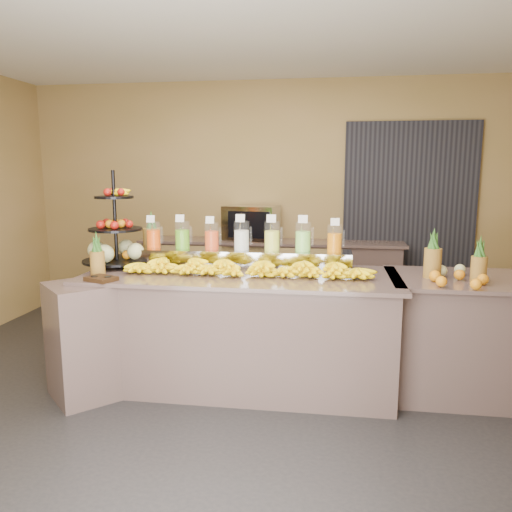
% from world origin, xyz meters
% --- Properties ---
extents(ground, '(6.00, 6.00, 0.00)m').
position_xyz_m(ground, '(0.00, 0.00, 0.00)').
color(ground, black).
rests_on(ground, ground).
extents(room_envelope, '(6.04, 5.02, 2.82)m').
position_xyz_m(room_envelope, '(0.19, 0.79, 1.88)').
color(room_envelope, olive).
rests_on(room_envelope, ground).
extents(buffet_counter, '(2.75, 1.25, 0.93)m').
position_xyz_m(buffet_counter, '(-0.12, 0.26, 0.47)').
color(buffet_counter, gray).
rests_on(buffet_counter, ground).
extents(right_counter, '(1.08, 0.88, 0.93)m').
position_xyz_m(right_counter, '(1.70, 0.40, 0.47)').
color(right_counter, gray).
rests_on(right_counter, ground).
extents(back_ledge, '(3.10, 0.55, 0.93)m').
position_xyz_m(back_ledge, '(0.00, 2.25, 0.47)').
color(back_ledge, gray).
rests_on(back_ledge, ground).
extents(pitcher_tray, '(1.85, 0.30, 0.15)m').
position_xyz_m(pitcher_tray, '(-0.04, 0.58, 1.01)').
color(pitcher_tray, gray).
rests_on(pitcher_tray, buffet_counter).
extents(juice_pitcher_orange_a, '(0.12, 0.13, 0.30)m').
position_xyz_m(juice_pitcher_orange_a, '(-0.82, 0.58, 1.18)').
color(juice_pitcher_orange_a, silver).
rests_on(juice_pitcher_orange_a, pitcher_tray).
extents(juice_pitcher_green, '(0.13, 0.13, 0.31)m').
position_xyz_m(juice_pitcher_green, '(-0.56, 0.58, 1.18)').
color(juice_pitcher_green, silver).
rests_on(juice_pitcher_green, pitcher_tray).
extents(juice_pitcher_orange_b, '(0.12, 0.13, 0.30)m').
position_xyz_m(juice_pitcher_orange_b, '(-0.30, 0.58, 1.18)').
color(juice_pitcher_orange_b, silver).
rests_on(juice_pitcher_orange_b, pitcher_tray).
extents(juice_pitcher_milk, '(0.13, 0.14, 0.32)m').
position_xyz_m(juice_pitcher_milk, '(-0.04, 0.58, 1.19)').
color(juice_pitcher_milk, silver).
rests_on(juice_pitcher_milk, pitcher_tray).
extents(juice_pitcher_lemon, '(0.13, 0.14, 0.32)m').
position_xyz_m(juice_pitcher_lemon, '(0.22, 0.58, 1.19)').
color(juice_pitcher_lemon, silver).
rests_on(juice_pitcher_lemon, pitcher_tray).
extents(juice_pitcher_lime, '(0.13, 0.14, 0.32)m').
position_xyz_m(juice_pitcher_lime, '(0.48, 0.58, 1.19)').
color(juice_pitcher_lime, silver).
rests_on(juice_pitcher_lime, pitcher_tray).
extents(juice_pitcher_orange_c, '(0.12, 0.13, 0.30)m').
position_xyz_m(juice_pitcher_orange_c, '(0.74, 0.58, 1.18)').
color(juice_pitcher_orange_c, silver).
rests_on(juice_pitcher_orange_c, pitcher_tray).
extents(banana_heap, '(2.02, 0.18, 0.17)m').
position_xyz_m(banana_heap, '(0.05, 0.26, 1.00)').
color(banana_heap, yellow).
rests_on(banana_heap, buffet_counter).
extents(fruit_stand, '(0.70, 0.70, 0.82)m').
position_xyz_m(fruit_stand, '(-1.09, 0.48, 1.14)').
color(fruit_stand, black).
rests_on(fruit_stand, buffet_counter).
extents(condiment_caddy, '(0.26, 0.23, 0.03)m').
position_xyz_m(condiment_caddy, '(-0.99, -0.12, 0.95)').
color(condiment_caddy, black).
rests_on(condiment_caddy, buffet_counter).
extents(pineapple_left_a, '(0.11, 0.11, 0.35)m').
position_xyz_m(pineapple_left_a, '(-1.10, 0.07, 1.06)').
color(pineapple_left_a, brown).
rests_on(pineapple_left_a, buffet_counter).
extents(pineapple_left_b, '(0.16, 0.16, 0.46)m').
position_xyz_m(pineapple_left_b, '(-0.91, 0.77, 1.11)').
color(pineapple_left_b, brown).
rests_on(pineapple_left_b, buffet_counter).
extents(right_fruit_pile, '(0.43, 0.41, 0.23)m').
position_xyz_m(right_fruit_pile, '(1.62, 0.23, 1.00)').
color(right_fruit_pile, brown).
rests_on(right_fruit_pile, right_counter).
extents(oven_warmer, '(0.66, 0.51, 0.41)m').
position_xyz_m(oven_warmer, '(-0.22, 2.25, 1.13)').
color(oven_warmer, gray).
rests_on(oven_warmer, back_ledge).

